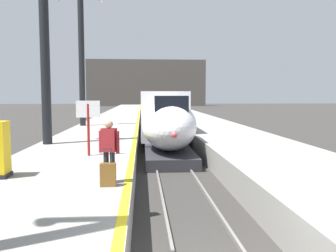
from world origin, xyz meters
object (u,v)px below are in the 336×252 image
station_column_mid (44,25)px  departure_info_board (88,117)px  passenger_near_edge (109,146)px  highspeed_train_main (151,105)px  rolling_suitcase (108,175)px  station_column_far (81,44)px

station_column_mid → departure_info_board: (2.46, -3.44, -4.05)m
passenger_near_edge → departure_info_board: (-1.19, 4.37, 0.52)m
passenger_near_edge → highspeed_train_main: bearing=87.0°
station_column_mid → rolling_suitcase: 10.33m
rolling_suitcase → station_column_far: bearing=101.3°
rolling_suitcase → departure_info_board: departure_info_board is taller
station_column_mid → departure_info_board: size_ratio=4.36×
station_column_mid → highspeed_train_main: bearing=80.4°
highspeed_train_main → station_column_far: 25.80m
station_column_far → rolling_suitcase: bearing=-78.7°
highspeed_train_main → station_column_far: size_ratio=7.27×
passenger_near_edge → rolling_suitcase: passenger_near_edge is taller
station_column_mid → passenger_near_edge: (3.65, -7.81, -4.57)m
station_column_far → highspeed_train_main: bearing=76.5°
station_column_far → station_column_mid: bearing=-90.0°
rolling_suitcase → departure_info_board: 4.97m
station_column_mid → departure_info_board: station_column_mid is taller
departure_info_board → station_column_mid: bearing=125.6°
highspeed_train_main → rolling_suitcase: 42.90m
highspeed_train_main → passenger_near_edge: size_ratio=44.57×
station_column_mid → station_column_far: size_ratio=0.89×
station_column_far → passenger_near_edge: (3.65, -17.97, -5.16)m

